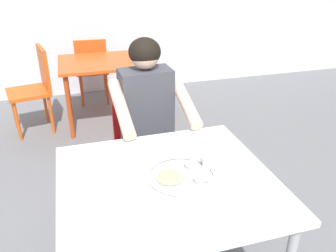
% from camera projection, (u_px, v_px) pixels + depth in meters
% --- Properties ---
extents(table_foreground, '(1.01, 0.91, 0.75)m').
position_uv_depth(table_foreground, '(167.00, 192.00, 1.64)').
color(table_foreground, white).
rests_on(table_foreground, ground).
extents(thali_tray, '(0.33, 0.33, 0.03)m').
position_uv_depth(thali_tray, '(181.00, 175.00, 1.61)').
color(thali_tray, '#B7BABF').
rests_on(thali_tray, table_foreground).
extents(drinking_cup, '(0.06, 0.06, 0.09)m').
position_uv_depth(drinking_cup, '(209.00, 159.00, 1.67)').
color(drinking_cup, white).
rests_on(drinking_cup, table_foreground).
extents(chair_foreground, '(0.43, 0.42, 0.82)m').
position_uv_depth(chair_foreground, '(143.00, 138.00, 2.53)').
color(chair_foreground, red).
rests_on(chair_foreground, ground).
extents(diner_foreground, '(0.51, 0.56, 1.25)m').
position_uv_depth(diner_foreground, '(150.00, 118.00, 2.24)').
color(diner_foreground, '#3F3F3F').
rests_on(diner_foreground, ground).
extents(table_background_red, '(0.80, 0.76, 0.71)m').
position_uv_depth(table_background_red, '(98.00, 70.00, 3.65)').
color(table_background_red, '#E04C19').
rests_on(table_background_red, ground).
extents(chair_red_left, '(0.49, 0.49, 0.89)m').
position_uv_depth(chair_red_left, '(36.00, 84.00, 3.53)').
color(chair_red_left, '#CE5117').
rests_on(chair_red_left, ground).
extents(chair_red_right, '(0.48, 0.46, 0.84)m').
position_uv_depth(chair_red_right, '(149.00, 75.00, 3.89)').
color(chair_red_right, '#D64516').
rests_on(chair_red_right, ground).
extents(chair_red_far, '(0.41, 0.42, 0.83)m').
position_uv_depth(chair_red_far, '(92.00, 67.00, 4.22)').
color(chair_red_far, '#CE4E19').
rests_on(chair_red_far, ground).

